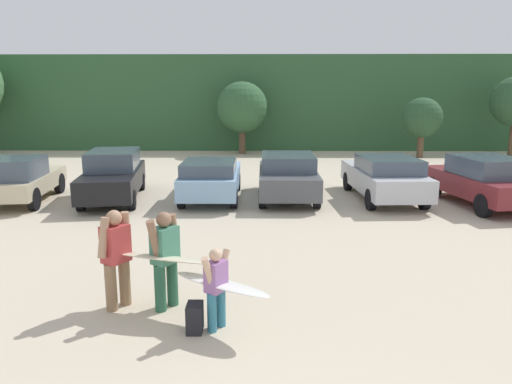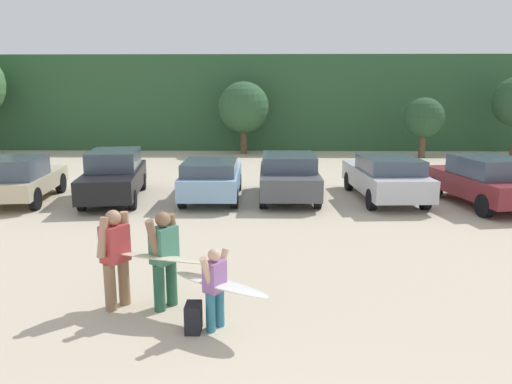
{
  "view_description": "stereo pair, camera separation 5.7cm",
  "coord_description": "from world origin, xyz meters",
  "px_view_note": "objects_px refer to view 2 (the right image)",
  "views": [
    {
      "loc": [
        -0.33,
        -2.81,
        3.64
      ],
      "look_at": [
        -0.49,
        8.14,
        1.35
      ],
      "focal_mm": 33.81,
      "sensor_mm": 36.0,
      "label": 1
    },
    {
      "loc": [
        -0.28,
        -2.81,
        3.64
      ],
      "look_at": [
        -0.49,
        8.14,
        1.35
      ],
      "focal_mm": 33.81,
      "sensor_mm": 36.0,
      "label": 2
    }
  ],
  "objects_px": {
    "surfboard_cream": "(162,257)",
    "parked_car_champagne": "(21,179)",
    "parked_car_silver": "(385,177)",
    "backpack_dropped": "(193,318)",
    "parked_car_dark_gray": "(288,176)",
    "parked_car_maroon": "(485,180)",
    "parked_car_sky_blue": "(212,178)",
    "person_child": "(215,284)",
    "person_companion": "(115,253)",
    "parked_car_black": "(114,175)",
    "person_adult": "(164,254)",
    "surfboard_white": "(220,284)"
  },
  "relations": [
    {
      "from": "parked_car_champagne",
      "to": "parked_car_silver",
      "type": "relative_size",
      "value": 0.87
    },
    {
      "from": "parked_car_champagne",
      "to": "person_companion",
      "type": "height_order",
      "value": "person_companion"
    },
    {
      "from": "parked_car_sky_blue",
      "to": "parked_car_silver",
      "type": "xyz_separation_m",
      "value": [
        5.92,
        0.09,
        0.04
      ]
    },
    {
      "from": "parked_car_dark_gray",
      "to": "person_adult",
      "type": "height_order",
      "value": "person_adult"
    },
    {
      "from": "person_companion",
      "to": "backpack_dropped",
      "type": "xyz_separation_m",
      "value": [
        1.43,
        -0.84,
        -0.75
      ]
    },
    {
      "from": "parked_car_champagne",
      "to": "surfboard_cream",
      "type": "distance_m",
      "value": 10.23
    },
    {
      "from": "person_adult",
      "to": "parked_car_champagne",
      "type": "bearing_deg",
      "value": -17.48
    },
    {
      "from": "surfboard_white",
      "to": "backpack_dropped",
      "type": "xyz_separation_m",
      "value": [
        -0.4,
        -0.16,
        -0.49
      ]
    },
    {
      "from": "parked_car_silver",
      "to": "person_adult",
      "type": "distance_m",
      "value": 10.34
    },
    {
      "from": "parked_car_sky_blue",
      "to": "backpack_dropped",
      "type": "distance_m",
      "value": 9.35
    },
    {
      "from": "surfboard_cream",
      "to": "backpack_dropped",
      "type": "height_order",
      "value": "surfboard_cream"
    },
    {
      "from": "parked_car_silver",
      "to": "parked_car_maroon",
      "type": "bearing_deg",
      "value": -109.27
    },
    {
      "from": "parked_car_black",
      "to": "parked_car_dark_gray",
      "type": "bearing_deg",
      "value": -97.17
    },
    {
      "from": "surfboard_white",
      "to": "parked_car_dark_gray",
      "type": "bearing_deg",
      "value": -65.52
    },
    {
      "from": "parked_car_black",
      "to": "person_adult",
      "type": "relative_size",
      "value": 2.94
    },
    {
      "from": "person_adult",
      "to": "backpack_dropped",
      "type": "bearing_deg",
      "value": 159.15
    },
    {
      "from": "backpack_dropped",
      "to": "parked_car_black",
      "type": "bearing_deg",
      "value": 113.59
    },
    {
      "from": "parked_car_black",
      "to": "parked_car_silver",
      "type": "distance_m",
      "value": 9.27
    },
    {
      "from": "parked_car_maroon",
      "to": "person_companion",
      "type": "distance_m",
      "value": 12.31
    },
    {
      "from": "parked_car_champagne",
      "to": "parked_car_sky_blue",
      "type": "relative_size",
      "value": 0.98
    },
    {
      "from": "parked_car_sky_blue",
      "to": "parked_car_dark_gray",
      "type": "distance_m",
      "value": 2.63
    },
    {
      "from": "parked_car_champagne",
      "to": "surfboard_white",
      "type": "height_order",
      "value": "parked_car_champagne"
    },
    {
      "from": "parked_car_champagne",
      "to": "surfboard_cream",
      "type": "bearing_deg",
      "value": -147.94
    },
    {
      "from": "parked_car_maroon",
      "to": "person_adult",
      "type": "bearing_deg",
      "value": 122.12
    },
    {
      "from": "parked_car_champagne",
      "to": "person_adult",
      "type": "height_order",
      "value": "person_adult"
    },
    {
      "from": "surfboard_cream",
      "to": "person_companion",
      "type": "bearing_deg",
      "value": 11.45
    },
    {
      "from": "surfboard_white",
      "to": "person_companion",
      "type": "bearing_deg",
      "value": 13.3
    },
    {
      "from": "parked_car_sky_blue",
      "to": "parked_car_dark_gray",
      "type": "xyz_separation_m",
      "value": [
        2.62,
        0.18,
        0.05
      ]
    },
    {
      "from": "person_child",
      "to": "person_companion",
      "type": "xyz_separation_m",
      "value": [
        -1.75,
        0.74,
        0.23
      ]
    },
    {
      "from": "parked_car_dark_gray",
      "to": "parked_car_maroon",
      "type": "bearing_deg",
      "value": -98.51
    },
    {
      "from": "parked_car_black",
      "to": "parked_car_sky_blue",
      "type": "height_order",
      "value": "parked_car_black"
    },
    {
      "from": "parked_car_sky_blue",
      "to": "backpack_dropped",
      "type": "relative_size",
      "value": 9.68
    },
    {
      "from": "parked_car_black",
      "to": "parked_car_silver",
      "type": "bearing_deg",
      "value": -98.24
    },
    {
      "from": "parked_car_champagne",
      "to": "person_child",
      "type": "bearing_deg",
      "value": -146.27
    },
    {
      "from": "parked_car_black",
      "to": "parked_car_maroon",
      "type": "xyz_separation_m",
      "value": [
        12.26,
        -0.81,
        -0.0
      ]
    },
    {
      "from": "parked_car_black",
      "to": "parked_car_dark_gray",
      "type": "relative_size",
      "value": 1.17
    },
    {
      "from": "parked_car_silver",
      "to": "backpack_dropped",
      "type": "height_order",
      "value": "parked_car_silver"
    },
    {
      "from": "surfboard_cream",
      "to": "surfboard_white",
      "type": "height_order",
      "value": "surfboard_cream"
    },
    {
      "from": "parked_car_sky_blue",
      "to": "person_child",
      "type": "relative_size",
      "value": 3.33
    },
    {
      "from": "surfboard_cream",
      "to": "backpack_dropped",
      "type": "xyz_separation_m",
      "value": [
        0.62,
        -0.75,
        -0.7
      ]
    },
    {
      "from": "surfboard_cream",
      "to": "parked_car_champagne",
      "type": "bearing_deg",
      "value": -34.01
    },
    {
      "from": "parked_car_dark_gray",
      "to": "surfboard_white",
      "type": "distance_m",
      "value": 9.45
    },
    {
      "from": "parked_car_champagne",
      "to": "parked_car_black",
      "type": "height_order",
      "value": "parked_car_black"
    },
    {
      "from": "backpack_dropped",
      "to": "parked_car_maroon",
      "type": "bearing_deg",
      "value": 46.22
    },
    {
      "from": "backpack_dropped",
      "to": "parked_car_champagne",
      "type": "bearing_deg",
      "value": 128.74
    },
    {
      "from": "parked_car_champagne",
      "to": "surfboard_cream",
      "type": "height_order",
      "value": "parked_car_champagne"
    },
    {
      "from": "parked_car_sky_blue",
      "to": "person_adult",
      "type": "xyz_separation_m",
      "value": [
        0.13,
        -8.48,
        0.2
      ]
    },
    {
      "from": "person_child",
      "to": "parked_car_maroon",
      "type": "bearing_deg",
      "value": -99.46
    },
    {
      "from": "parked_car_dark_gray",
      "to": "parked_car_maroon",
      "type": "height_order",
      "value": "parked_car_maroon"
    },
    {
      "from": "person_adult",
      "to": "parked_car_sky_blue",
      "type": "bearing_deg",
      "value": -55.68
    }
  ]
}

